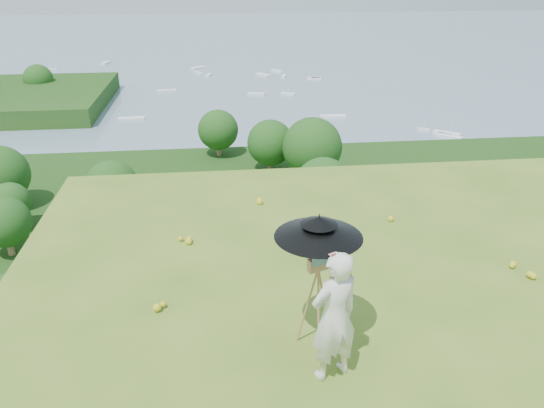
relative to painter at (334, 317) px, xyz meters
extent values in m
plane|color=#556E1F|center=(1.73, 0.87, -0.95)|extent=(14.00, 14.00, 0.00)
cube|color=#11390F|center=(1.73, 35.87, -29.95)|extent=(140.00, 56.00, 22.00)
cube|color=gray|center=(1.73, 75.87, -36.95)|extent=(170.00, 28.00, 8.00)
plane|color=#7596A7|center=(1.73, 240.87, -34.95)|extent=(700.00, 700.00, 0.00)
imported|color=silver|center=(0.00, 0.00, 0.00)|extent=(0.81, 0.68, 1.90)
camera|label=1|loc=(-1.41, -5.45, 4.15)|focal=35.00mm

